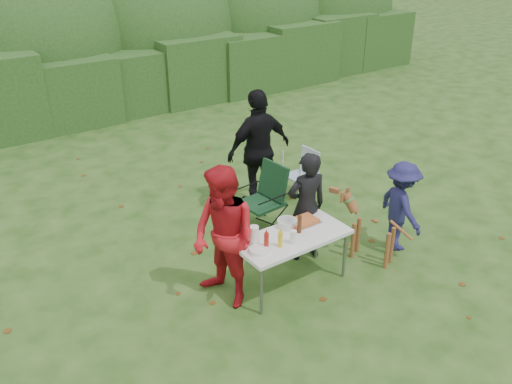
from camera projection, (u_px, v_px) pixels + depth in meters
ground at (272, 293)px, 7.01m from camera, size 80.00×80.00×0.00m
hedge_row at (66, 89)px, 12.48m from camera, size 22.00×1.40×1.70m
shrub_backdrop at (40, 44)px, 13.31m from camera, size 20.00×2.60×3.20m
folding_table at (292, 239)px, 6.88m from camera, size 1.50×0.70×0.74m
person_cook at (306, 207)px, 7.43m from camera, size 0.65×0.50×1.60m
person_red_jacket at (224, 238)px, 6.49m from camera, size 0.82×0.98×1.82m
person_black_puffy at (259, 150)px, 8.75m from camera, size 1.17×0.49×2.00m
child at (401, 206)px, 7.71m from camera, size 0.70×0.97×1.35m
dog at (374, 230)px, 7.49m from camera, size 0.75×1.08×0.96m
camping_chair at (261, 199)px, 8.21m from camera, size 0.72×0.72×1.06m
lawn_chair at (301, 174)px, 9.29m from camera, size 0.52×0.52×0.85m
food_tray at (302, 223)px, 7.13m from camera, size 0.45×0.30×0.02m
focaccia_bread at (302, 221)px, 7.12m from camera, size 0.40×0.26×0.04m
mustard_bottle at (280, 239)px, 6.59m from camera, size 0.06×0.06×0.20m
ketchup_bottle at (266, 241)px, 6.54m from camera, size 0.06×0.06×0.22m
beer_bottle at (299, 224)px, 6.88m from camera, size 0.06×0.06×0.24m
paper_towel_roll at (254, 236)px, 6.61m from camera, size 0.12×0.12×0.26m
cup_stack at (293, 237)px, 6.66m from camera, size 0.08×0.08×0.18m
pasta_bowl at (287, 223)px, 7.04m from camera, size 0.26×0.26×0.10m
plate_stack at (259, 250)px, 6.51m from camera, size 0.24×0.24×0.05m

